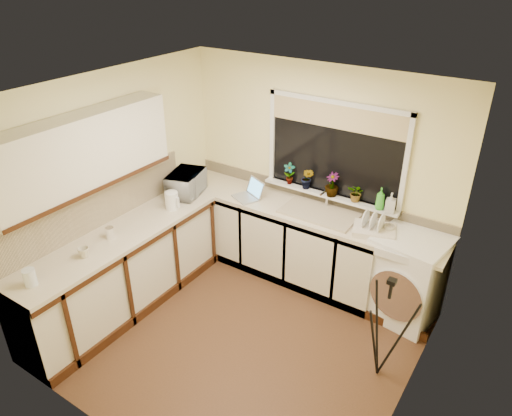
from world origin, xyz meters
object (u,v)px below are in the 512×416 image
(washing_machine, at_px, (407,277))
(glass_jug, at_px, (30,277))
(steel_jar, at_px, (110,233))
(plant_a, at_px, (289,174))
(plant_c, at_px, (332,185))
(kettle, at_px, (172,201))
(microwave, at_px, (186,183))
(cup_back, at_px, (389,229))
(tripod, at_px, (384,329))
(cup_left, at_px, (84,252))
(plant_b, at_px, (307,178))
(soap_bottle_green, at_px, (380,199))
(soap_bottle_clear, at_px, (391,203))
(dish_rack, at_px, (374,230))
(plant_d, at_px, (357,193))
(laptop, at_px, (250,193))

(washing_machine, bearing_deg, glass_jug, -126.37)
(washing_machine, distance_m, steel_jar, 3.05)
(plant_a, bearing_deg, plant_c, -1.15)
(kettle, height_order, plant_c, plant_c)
(microwave, height_order, cup_back, microwave)
(kettle, bearing_deg, plant_a, 47.56)
(kettle, height_order, cup_back, kettle)
(washing_machine, relative_size, glass_jug, 6.03)
(glass_jug, bearing_deg, kettle, 88.00)
(tripod, height_order, plant_a, plant_a)
(cup_back, bearing_deg, glass_jug, -131.81)
(plant_a, distance_m, cup_left, 2.38)
(tripod, xyz_separation_m, plant_a, (-1.64, 1.14, 0.65))
(plant_b, xyz_separation_m, cup_left, (-1.18, -2.17, -0.23))
(soap_bottle_green, bearing_deg, cup_left, -133.43)
(kettle, bearing_deg, tripod, -3.23)
(soap_bottle_clear, bearing_deg, glass_jug, -129.06)
(microwave, bearing_deg, glass_jug, 164.50)
(glass_jug, distance_m, steel_jar, 0.90)
(kettle, relative_size, microwave, 0.39)
(dish_rack, distance_m, soap_bottle_green, 0.35)
(washing_machine, bearing_deg, plant_d, 172.08)
(kettle, relative_size, steel_jar, 1.65)
(laptop, xyz_separation_m, microwave, (-0.67, -0.33, 0.08))
(tripod, distance_m, plant_c, 1.70)
(steel_jar, relative_size, plant_b, 0.46)
(plant_a, relative_size, plant_b, 1.00)
(steel_jar, distance_m, soap_bottle_green, 2.77)
(laptop, height_order, plant_a, plant_a)
(soap_bottle_green, bearing_deg, laptop, -169.10)
(dish_rack, relative_size, microwave, 0.85)
(kettle, bearing_deg, laptop, 51.16)
(kettle, height_order, dish_rack, kettle)
(plant_d, bearing_deg, laptop, -165.31)
(plant_d, height_order, soap_bottle_green, soap_bottle_green)
(microwave, xyz_separation_m, plant_a, (1.02, 0.63, 0.14))
(washing_machine, xyz_separation_m, plant_a, (-1.54, 0.20, 0.71))
(tripod, height_order, glass_jug, tripod)
(plant_d, bearing_deg, dish_rack, -40.13)
(soap_bottle_green, xyz_separation_m, cup_left, (-2.04, -2.16, -0.22))
(plant_d, bearing_deg, cup_left, -128.98)
(plant_a, relative_size, soap_bottle_clear, 1.20)
(plant_a, height_order, plant_b, same)
(steel_jar, height_order, cup_left, steel_jar)
(glass_jug, relative_size, steel_jar, 1.33)
(plant_c, xyz_separation_m, cup_left, (-1.49, -2.16, -0.24))
(soap_bottle_clear, bearing_deg, cup_left, -134.95)
(plant_d, bearing_deg, tripod, -54.90)
(tripod, bearing_deg, cup_left, -172.88)
(glass_jug, distance_m, soap_bottle_green, 3.40)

